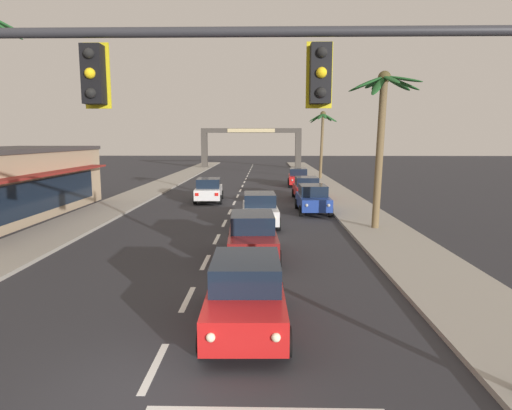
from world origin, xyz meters
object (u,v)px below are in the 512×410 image
object	(u,v)px
sedan_parked_mid_kerb	(298,177)
town_gateway_arch	(251,142)
sedan_third_in_queue	(252,235)
traffic_signal_mast	(326,112)
palm_right_second	(382,116)
sedan_lead_at_stop_bar	(246,293)
sedan_oncoming_far	(209,190)
sedan_parked_nearest_kerb	(307,188)
sedan_parked_far_kerb	(313,198)
sedan_fifth_in_queue	(260,209)
palm_right_farthest	(322,128)

from	to	relation	value
sedan_parked_mid_kerb	town_gateway_arch	xyz separation A→B (m)	(-5.31, 26.09, 3.15)
sedan_third_in_queue	town_gateway_arch	distance (m)	51.95
traffic_signal_mast	palm_right_second	world-z (taller)	palm_right_second
palm_right_second	town_gateway_arch	bearing A→B (deg)	99.42
sedan_lead_at_stop_bar	sedan_third_in_queue	size ratio (longest dim) A/B	0.99
sedan_third_in_queue	sedan_oncoming_far	xyz separation A→B (m)	(-3.58, 15.08, 0.00)
sedan_parked_nearest_kerb	sedan_parked_far_kerb	world-z (taller)	same
sedan_lead_at_stop_bar	sedan_fifth_in_queue	bearing A→B (deg)	89.27
sedan_lead_at_stop_bar	palm_right_farthest	world-z (taller)	palm_right_farthest
sedan_oncoming_far	town_gateway_arch	distance (m)	36.93
sedan_oncoming_far	palm_right_second	distance (m)	14.61
sedan_parked_nearest_kerb	town_gateway_arch	world-z (taller)	town_gateway_arch
sedan_fifth_in_queue	town_gateway_arch	xyz separation A→B (m)	(-1.90, 45.48, 3.15)
sedan_oncoming_far	sedan_parked_mid_kerb	world-z (taller)	same
sedan_parked_nearest_kerb	sedan_parked_far_kerb	bearing A→B (deg)	-91.43
palm_right_second	traffic_signal_mast	bearing A→B (deg)	-107.69
sedan_fifth_in_queue	sedan_oncoming_far	bearing A→B (deg)	113.36
sedan_lead_at_stop_bar	sedan_parked_nearest_kerb	bearing A→B (deg)	81.16
sedan_lead_at_stop_bar	sedan_parked_mid_kerb	world-z (taller)	same
sedan_lead_at_stop_bar	sedan_parked_mid_kerb	size ratio (longest dim) A/B	1.00
sedan_fifth_in_queue	palm_right_farthest	xyz separation A→B (m)	(6.49, 26.24, 4.79)
sedan_lead_at_stop_bar	palm_right_second	world-z (taller)	palm_right_second
town_gateway_arch	palm_right_farthest	bearing A→B (deg)	-66.44
traffic_signal_mast	sedan_parked_mid_kerb	size ratio (longest dim) A/B	2.43
sedan_parked_far_kerb	palm_right_second	size ratio (longest dim) A/B	0.59
traffic_signal_mast	sedan_oncoming_far	distance (m)	25.18
sedan_parked_far_kerb	sedan_third_in_queue	bearing A→B (deg)	-107.89
sedan_third_in_queue	palm_right_second	distance (m)	9.23
sedan_parked_far_kerb	traffic_signal_mast	bearing A→B (deg)	-95.63
sedan_parked_far_kerb	palm_right_second	bearing A→B (deg)	-63.85
traffic_signal_mast	palm_right_farthest	bearing A→B (deg)	82.87
traffic_signal_mast	sedan_parked_far_kerb	size ratio (longest dim) A/B	2.44
palm_right_second	town_gateway_arch	size ratio (longest dim) A/B	0.50
sedan_parked_mid_kerb	sedan_fifth_in_queue	bearing A→B (deg)	-99.99
traffic_signal_mast	sedan_third_in_queue	distance (m)	10.21
sedan_fifth_in_queue	sedan_parked_far_kerb	distance (m)	5.27
sedan_parked_far_kerb	palm_right_farthest	bearing A→B (deg)	81.54
traffic_signal_mast	sedan_fifth_in_queue	size ratio (longest dim) A/B	2.42
sedan_third_in_queue	sedan_parked_nearest_kerb	distance (m)	16.61
sedan_fifth_in_queue	town_gateway_arch	world-z (taller)	town_gateway_arch
town_gateway_arch	sedan_fifth_in_queue	bearing A→B (deg)	-87.61
sedan_parked_nearest_kerb	sedan_parked_mid_kerb	xyz separation A→B (m)	(0.07, 9.51, 0.00)
traffic_signal_mast	sedan_parked_nearest_kerb	distance (m)	25.89
palm_right_second	town_gateway_arch	xyz separation A→B (m)	(-7.75, 46.68, -1.57)
traffic_signal_mast	sedan_parked_nearest_kerb	bearing A→B (deg)	85.30
sedan_lead_at_stop_bar	sedan_third_in_queue	bearing A→B (deg)	90.26
sedan_fifth_in_queue	sedan_parked_far_kerb	xyz separation A→B (m)	(3.21, 4.18, 0.00)
traffic_signal_mast	sedan_fifth_in_queue	xyz separation A→B (m)	(-1.26, 15.61, -4.05)
traffic_signal_mast	sedan_third_in_queue	world-z (taller)	traffic_signal_mast
traffic_signal_mast	sedan_parked_far_kerb	world-z (taller)	traffic_signal_mast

